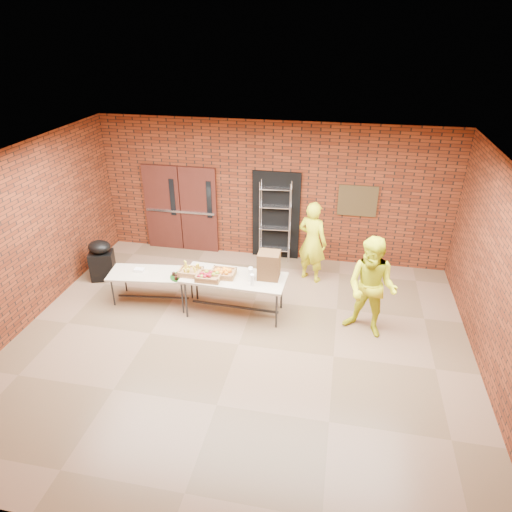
{
  "coord_description": "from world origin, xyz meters",
  "views": [
    {
      "loc": [
        1.53,
        -6.21,
        5.08
      ],
      "look_at": [
        0.03,
        1.4,
        1.05
      ],
      "focal_mm": 32.0,
      "sensor_mm": 36.0,
      "label": 1
    }
  ],
  "objects_px": {
    "wire_rack": "(275,222)",
    "table_left": "(151,275)",
    "table_right": "(234,280)",
    "coffee_dispenser": "(269,265)",
    "volunteer_man": "(372,288)",
    "volunteer_woman": "(312,242)",
    "covered_grill": "(102,260)"
  },
  "relations": [
    {
      "from": "volunteer_woman",
      "to": "table_left",
      "type": "bearing_deg",
      "value": 51.36
    },
    {
      "from": "coffee_dispenser",
      "to": "volunteer_man",
      "type": "distance_m",
      "value": 1.88
    },
    {
      "from": "volunteer_man",
      "to": "table_right",
      "type": "bearing_deg",
      "value": -160.45
    },
    {
      "from": "wire_rack",
      "to": "covered_grill",
      "type": "xyz_separation_m",
      "value": [
        -3.54,
        -1.62,
        -0.51
      ]
    },
    {
      "from": "table_left",
      "to": "volunteer_woman",
      "type": "bearing_deg",
      "value": 20.0
    },
    {
      "from": "table_left",
      "to": "covered_grill",
      "type": "xyz_separation_m",
      "value": [
        -1.44,
        0.68,
        -0.16
      ]
    },
    {
      "from": "covered_grill",
      "to": "table_left",
      "type": "bearing_deg",
      "value": -44.52
    },
    {
      "from": "table_right",
      "to": "volunteer_man",
      "type": "distance_m",
      "value": 2.51
    },
    {
      "from": "table_left",
      "to": "volunteer_man",
      "type": "xyz_separation_m",
      "value": [
        4.19,
        -0.21,
        0.33
      ]
    },
    {
      "from": "volunteer_woman",
      "to": "volunteer_man",
      "type": "height_order",
      "value": "volunteer_man"
    },
    {
      "from": "table_right",
      "to": "volunteer_woman",
      "type": "bearing_deg",
      "value": 52.65
    },
    {
      "from": "wire_rack",
      "to": "table_left",
      "type": "xyz_separation_m",
      "value": [
        -2.1,
        -2.31,
        -0.35
      ]
    },
    {
      "from": "table_right",
      "to": "volunteer_man",
      "type": "bearing_deg",
      "value": -1.0
    },
    {
      "from": "volunteer_woman",
      "to": "coffee_dispenser",
      "type": "bearing_deg",
      "value": 89.8
    },
    {
      "from": "table_left",
      "to": "table_right",
      "type": "bearing_deg",
      "value": -8.8
    },
    {
      "from": "coffee_dispenser",
      "to": "volunteer_man",
      "type": "height_order",
      "value": "volunteer_man"
    },
    {
      "from": "table_left",
      "to": "coffee_dispenser",
      "type": "distance_m",
      "value": 2.38
    },
    {
      "from": "wire_rack",
      "to": "covered_grill",
      "type": "height_order",
      "value": "wire_rack"
    },
    {
      "from": "table_left",
      "to": "volunteer_man",
      "type": "relative_size",
      "value": 0.9
    },
    {
      "from": "wire_rack",
      "to": "table_left",
      "type": "bearing_deg",
      "value": -136.6
    },
    {
      "from": "wire_rack",
      "to": "table_right",
      "type": "xyz_separation_m",
      "value": [
        -0.4,
        -2.36,
        -0.23
      ]
    },
    {
      "from": "volunteer_man",
      "to": "volunteer_woman",
      "type": "bearing_deg",
      "value": 147.02
    },
    {
      "from": "wire_rack",
      "to": "volunteer_man",
      "type": "distance_m",
      "value": 3.27
    },
    {
      "from": "table_left",
      "to": "volunteer_man",
      "type": "bearing_deg",
      "value": -9.69
    },
    {
      "from": "table_right",
      "to": "covered_grill",
      "type": "bearing_deg",
      "value": 169.12
    },
    {
      "from": "coffee_dispenser",
      "to": "table_left",
      "type": "bearing_deg",
      "value": -178.81
    },
    {
      "from": "coffee_dispenser",
      "to": "volunteer_woman",
      "type": "xyz_separation_m",
      "value": [
        0.68,
        1.48,
        -0.16
      ]
    },
    {
      "from": "table_left",
      "to": "covered_grill",
      "type": "height_order",
      "value": "covered_grill"
    },
    {
      "from": "coffee_dispenser",
      "to": "volunteer_woman",
      "type": "distance_m",
      "value": 1.64
    },
    {
      "from": "table_right",
      "to": "wire_rack",
      "type": "bearing_deg",
      "value": 82.8
    },
    {
      "from": "table_right",
      "to": "coffee_dispenser",
      "type": "relative_size",
      "value": 3.81
    },
    {
      "from": "wire_rack",
      "to": "volunteer_man",
      "type": "height_order",
      "value": "wire_rack"
    }
  ]
}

